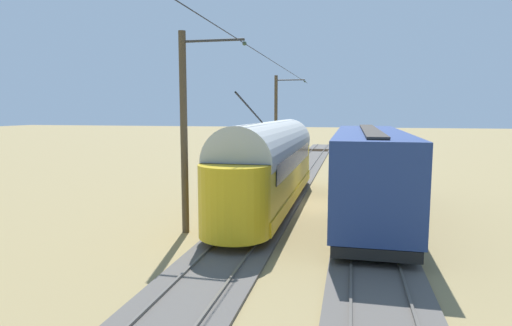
# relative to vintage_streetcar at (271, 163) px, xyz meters

# --- Properties ---
(ground_plane) EXTENTS (220.00, 220.00, 0.00)m
(ground_plane) POSITION_rel_vintage_streetcar_xyz_m (-2.37, -0.65, -2.25)
(ground_plane) COLOR #937F51
(track_streetcar_siding) EXTENTS (2.80, 80.00, 0.18)m
(track_streetcar_siding) POSITION_rel_vintage_streetcar_xyz_m (-4.74, -0.96, -2.20)
(track_streetcar_siding) COLOR #56514C
(track_streetcar_siding) RESTS_ON ground
(track_adjacent_siding) EXTENTS (2.80, 80.00, 0.18)m
(track_adjacent_siding) POSITION_rel_vintage_streetcar_xyz_m (0.00, -0.96, -2.20)
(track_adjacent_siding) COLOR #56514C
(track_adjacent_siding) RESTS_ON ground
(vintage_streetcar) EXTENTS (2.65, 16.10, 5.32)m
(vintage_streetcar) POSITION_rel_vintage_streetcar_xyz_m (0.00, 0.00, 0.00)
(vintage_streetcar) COLOR gold
(vintage_streetcar) RESTS_ON ground
(coach_adjacent) EXTENTS (2.96, 14.00, 3.85)m
(coach_adjacent) POSITION_rel_vintage_streetcar_xyz_m (-4.74, 1.14, -0.09)
(coach_adjacent) COLOR navy
(coach_adjacent) RESTS_ON ground
(catenary_pole_foreground) EXTENTS (2.66, 0.28, 7.84)m
(catenary_pole_foreground) POSITION_rel_vintage_streetcar_xyz_m (2.38, -15.43, 1.82)
(catenary_pole_foreground) COLOR #4C3D28
(catenary_pole_foreground) RESTS_ON ground
(catenary_pole_mid_near) EXTENTS (2.66, 0.28, 7.84)m
(catenary_pole_mid_near) POSITION_rel_vintage_streetcar_xyz_m (2.38, 5.30, 1.82)
(catenary_pole_mid_near) COLOR #4C3D28
(catenary_pole_mid_near) RESTS_ON ground
(overhead_wire_run) EXTENTS (2.46, 45.46, 0.18)m
(overhead_wire_run) POSITION_rel_vintage_streetcar_xyz_m (0.04, 4.61, 5.04)
(overhead_wire_run) COLOR black
(overhead_wire_run) RESTS_ON ground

